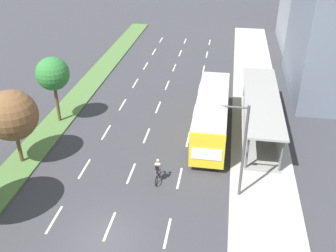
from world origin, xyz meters
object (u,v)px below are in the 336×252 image
object	(u,v)px
bus_shelter	(264,110)
bus	(212,112)
median_tree_second	(12,115)
median_tree_third	(53,74)
cyclist	(158,171)
streetlight	(241,146)

from	to	relation	value
bus_shelter	bus	world-z (taller)	bus
median_tree_second	median_tree_third	world-z (taller)	median_tree_third
median_tree_second	bus_shelter	bearing A→B (deg)	23.58
bus_shelter	median_tree_third	distance (m)	17.90
median_tree_second	median_tree_third	bearing A→B (deg)	87.81
cyclist	median_tree_second	bearing A→B (deg)	176.91
bus_shelter	median_tree_second	xyz separation A→B (m)	(-17.90, -7.81, 2.08)
bus	median_tree_third	size ratio (longest dim) A/B	1.94
bus_shelter	streetlight	size ratio (longest dim) A/B	2.05
median_tree_second	streetlight	distance (m)	15.85
cyclist	streetlight	size ratio (longest dim) A/B	0.28
median_tree_second	median_tree_third	xyz separation A→B (m)	(0.25, 6.42, 0.55)
bus_shelter	median_tree_third	xyz separation A→B (m)	(-17.65, -1.39, 2.63)
bus	median_tree_third	bearing A→B (deg)	179.81
median_tree_second	streetlight	xyz separation A→B (m)	(15.79, -1.38, -0.06)
bus_shelter	streetlight	world-z (taller)	streetlight
median_tree_second	median_tree_third	size ratio (longest dim) A/B	0.97
bus	median_tree_third	world-z (taller)	median_tree_third
bus_shelter	median_tree_third	size ratio (longest dim) A/B	2.29
cyclist	median_tree_third	world-z (taller)	median_tree_third
bus_shelter	cyclist	world-z (taller)	bus_shelter
streetlight	bus	bearing A→B (deg)	105.62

